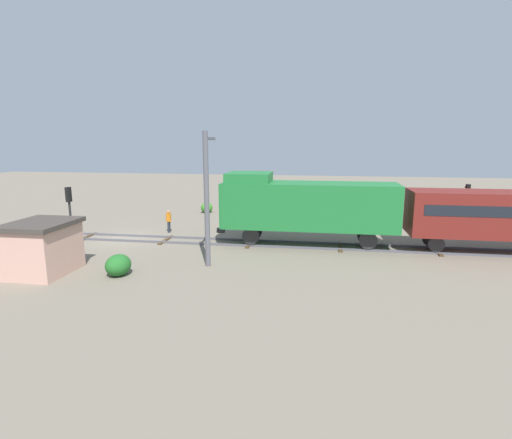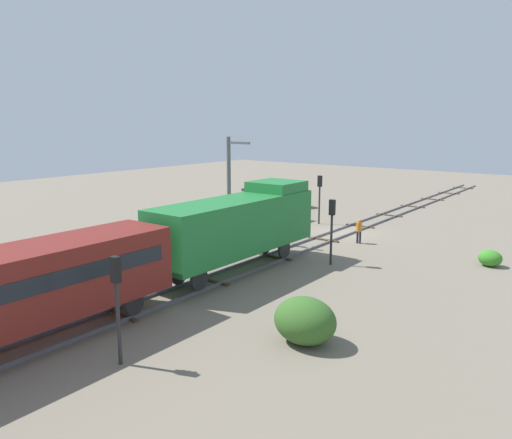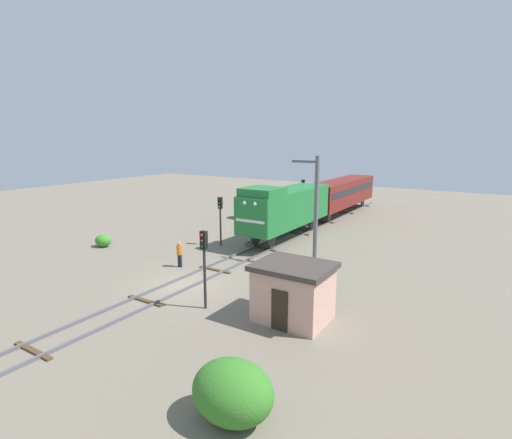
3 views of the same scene
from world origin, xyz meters
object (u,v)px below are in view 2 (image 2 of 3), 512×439
Objects in this scene: catenary_mast at (230,187)px; relay_hut at (268,204)px; traffic_signal_near at (320,190)px; traffic_signal_mid at (332,219)px; worker_near_track at (359,229)px; traffic_signal_far at (117,290)px; locomotive at (238,223)px.

relay_hut is (2.57, -8.08, -2.50)m from catenary_mast.
traffic_signal_mid is (-6.60, 9.98, -0.08)m from traffic_signal_near.
traffic_signal_mid is at bearing 123.48° from traffic_signal_near.
traffic_signal_mid is 2.28× the size of worker_near_track.
traffic_signal_far is at bearing 90.75° from traffic_signal_mid.
traffic_signal_mid reaches higher than traffic_signal_far.
locomotive is at bearing 102.52° from traffic_signal_near.
traffic_signal_far is (-0.20, 15.32, -0.00)m from traffic_signal_mid.
catenary_mast reaches higher than relay_hut.
catenary_mast is at bearing 171.35° from worker_near_track.
traffic_signal_near is (3.20, -14.41, 0.01)m from locomotive.
catenary_mast is at bearing -46.03° from locomotive.
traffic_signal_near reaches higher than worker_near_track.
locomotive reaches higher than traffic_signal_near.
traffic_signal_far is at bearing -130.18° from worker_near_track.
locomotive is 3.00× the size of traffic_signal_mid.
relay_hut is at bearing -60.39° from locomotive.
worker_near_track is at bearing -103.23° from locomotive.
worker_near_track is (1.20, -21.10, -1.70)m from traffic_signal_far.
locomotive is 11.47m from traffic_signal_far.
traffic_signal_far is at bearing 108.29° from locomotive.
catenary_mast reaches higher than traffic_signal_near.
locomotive reaches higher than relay_hut.
traffic_signal_far reaches higher than worker_near_track.
catenary_mast is at bearing 79.44° from traffic_signal_near.
locomotive is 10.63m from worker_near_track.
locomotive is 15.24m from relay_hut.
traffic_signal_near is at bearing -74.95° from traffic_signal_far.
locomotive is 14.76m from traffic_signal_near.
relay_hut is at bearing 119.76° from worker_near_track.
traffic_signal_mid is at bearing -123.62° from worker_near_track.
catenary_mast is at bearing -4.70° from traffic_signal_mid.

